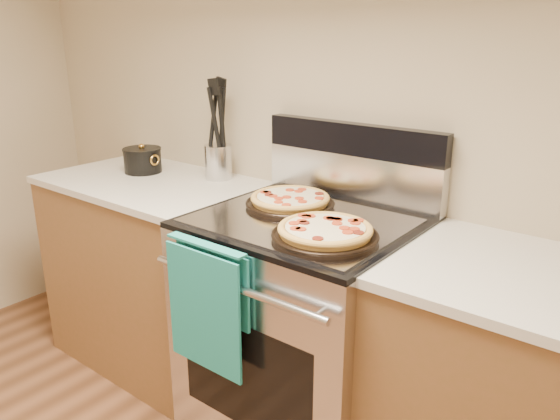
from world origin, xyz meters
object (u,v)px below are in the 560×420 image
Objects in this scene: range_body at (304,335)px; utensil_crock at (218,162)px; pepperoni_pizza_front at (325,232)px; pepperoni_pizza_back at (290,200)px; saucepan at (143,161)px.

utensil_crock reaches higher than range_body.
pepperoni_pizza_front is at bearing -23.96° from utensil_crock.
range_body is 0.54m from pepperoni_pizza_front.
pepperoni_pizza_back is at bearing -17.36° from utensil_crock.
utensil_crock is (-0.66, 0.24, 0.54)m from range_body.
saucepan is at bearing -159.23° from utensil_crock.
range_body is at bearing -19.87° from utensil_crock.
saucepan is at bearing 174.47° from range_body.
pepperoni_pizza_back is 0.90m from saucepan.
utensil_crock is at bearing 160.13° from range_body.
pepperoni_pizza_front is at bearing -10.87° from saucepan.
pepperoni_pizza_back and pepperoni_pizza_front have the same top height.
pepperoni_pizza_back is at bearing 149.93° from range_body.
pepperoni_pizza_front is at bearing -37.46° from range_body.
pepperoni_pizza_back is 2.13× the size of utensil_crock.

